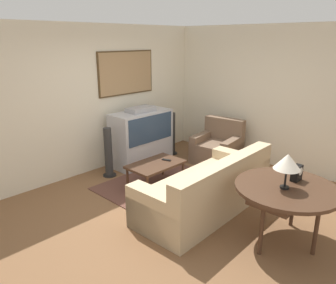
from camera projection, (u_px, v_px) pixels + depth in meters
ground_plane at (175, 205)px, 5.01m from camera, size 12.00×12.00×0.00m
wall_back at (91, 100)px, 6.01m from camera, size 12.00×0.10×2.70m
wall_right at (266, 96)px, 6.41m from camera, size 0.06×12.00×2.70m
area_rug at (162, 185)px, 5.69m from camera, size 1.96×1.60×0.01m
tv at (141, 137)px, 6.53m from camera, size 1.24×0.58×1.16m
couch at (207, 191)px, 4.78m from camera, size 2.23×1.00×0.86m
armchair at (218, 148)px, 6.71m from camera, size 0.92×0.95×0.87m
coffee_table at (156, 166)px, 5.54m from camera, size 0.95×0.59×0.42m
console_table at (287, 191)px, 3.93m from camera, size 1.23×1.23×0.75m
table_lamp at (287, 162)px, 3.76m from camera, size 0.31×0.31×0.43m
mantel_clock at (297, 173)px, 4.05m from camera, size 0.16×0.10×0.19m
remote at (166, 160)px, 5.65m from camera, size 0.09×0.17×0.02m
speaker_tower_left at (109, 154)px, 5.96m from camera, size 0.25×0.25×0.92m
speaker_tower_right at (172, 135)px, 7.12m from camera, size 0.25×0.25×0.92m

